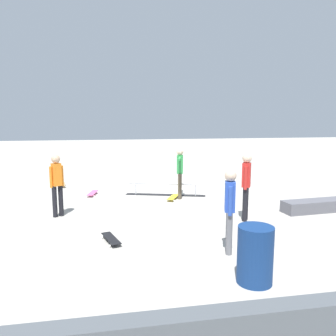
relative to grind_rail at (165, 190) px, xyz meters
The scene contains 12 objects.
ground_plane 0.40m from the grind_rail, 70.19° to the left, with size 60.00×60.00×0.00m, color #ADA89E.
grind_rail is the anchor object (origin of this frame).
skate_ledge 4.63m from the grind_rail, 144.29° to the left, with size 1.91×0.52×0.32m, color #595960.
skater_main 1.01m from the grind_rail, 124.94° to the left, with size 0.41×1.29×1.63m.
skateboard_main 0.65m from the grind_rail, 103.08° to the left, with size 0.55×0.80×0.09m.
bystander_blue_shirt 5.07m from the grind_rail, 94.23° to the left, with size 0.24×0.37×1.62m.
bystander_orange_shirt 3.80m from the grind_rail, 30.84° to the left, with size 0.36×0.27×1.64m.
bystander_red_shirt 3.53m from the grind_rail, 116.18° to the left, with size 0.28×0.37×1.70m.
loose_skateboard_black 4.42m from the grind_rail, 65.24° to the left, with size 0.42×0.82×0.09m.
loose_skateboard_pink 2.45m from the grind_rail, 10.57° to the right, with size 0.38×0.82×0.09m.
loose_skateboard_natural 4.20m from the grind_rail, 30.66° to the right, with size 0.34×0.82×0.09m.
trash_bin 6.20m from the grind_rail, 93.26° to the left, with size 0.56×0.56×0.92m, color navy.
Camera 1 is at (1.75, 10.48, 2.57)m, focal length 35.66 mm.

